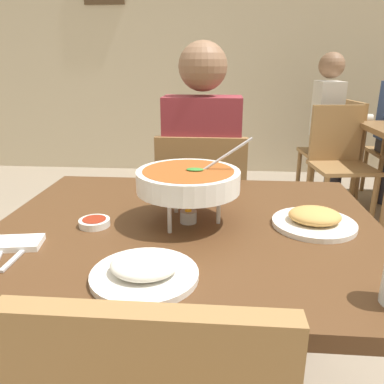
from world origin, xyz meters
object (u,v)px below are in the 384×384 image
Objects in this scene: rice_plate at (144,270)px; chair_bg_window at (339,156)px; diner_main at (202,163)px; sauce_dish at (94,222)px; appetizer_plate at (314,220)px; chair_bg_middle at (339,145)px; curry_bowl at (188,181)px; patron_bg_middle at (330,119)px; dining_table_main at (188,258)px; chair_diner_main at (202,210)px.

chair_bg_window is (1.10, 2.36, -0.27)m from rice_plate.
sauce_dish is at bearing -108.22° from diner_main.
appetizer_plate is 2.60m from chair_bg_middle.
patron_bg_middle is at bearing 67.08° from curry_bowl.
diner_main is 3.94× the size of curry_bowl.
rice_plate is (-0.07, -0.32, -0.11)m from curry_bowl.
patron_bg_middle is (0.68, 2.49, -0.03)m from appetizer_plate.
chair_bg_middle is at bearing 65.10° from curry_bowl.
curry_bowl is at bearing -112.92° from patron_bg_middle.
rice_plate is at bearing -111.72° from patron_bg_middle.
patron_bg_middle is at bearing 67.19° from dining_table_main.
sauce_dish is 2.90m from chair_bg_middle.
chair_bg_window is at bearing 50.84° from diner_main.
appetizer_plate is 0.27× the size of chair_bg_window.
appetizer_plate is (0.37, 0.01, 0.13)m from dining_table_main.
chair_bg_middle is at bearing 72.51° from appetizer_plate.
sauce_dish is 0.10× the size of chair_bg_window.
patron_bg_middle is (1.32, 2.54, -0.02)m from sauce_dish.
chair_diner_main is (-0.00, 0.76, -0.13)m from dining_table_main.
chair_bg_window is at bearing 63.19° from curry_bowl.
chair_diner_main is at bearing 116.40° from appetizer_plate.
patron_bg_middle is (1.05, 2.50, 0.10)m from dining_table_main.
sauce_dish is (-0.27, -0.04, 0.13)m from dining_table_main.
patron_bg_middle reaches higher than dining_table_main.
patron_bg_middle is (1.05, 2.49, -0.14)m from curry_bowl.
diner_main is 5.46× the size of appetizer_plate.
chair_bg_window is at bearing 51.56° from chair_diner_main.
curry_bowl is (-0.00, -0.74, 0.38)m from chair_diner_main.
chair_bg_window reaches higher than dining_table_main.
dining_table_main is 0.79m from diner_main.
patron_bg_middle reaches higher than appetizer_plate.
chair_diner_main is 0.87m from appetizer_plate.
chair_bg_middle is 0.45m from chair_bg_window.
chair_diner_main is at bearing 86.34° from rice_plate.
chair_diner_main is 0.69× the size of diner_main.
diner_main is 1.10m from rice_plate.
appetizer_plate is at bearing 0.04° from curry_bowl.
patron_bg_middle is (-0.09, 0.02, 0.24)m from chair_bg_middle.
chair_diner_main is 0.88m from sauce_dish.
chair_bg_window reaches higher than appetizer_plate.
diner_main is 2.06m from chair_bg_middle.
rice_plate and appetizer_plate have the same top height.
dining_table_main is 0.34m from rice_plate.
chair_diner_main is 1.66m from chair_bg_window.
curry_bowl is 0.37× the size of chair_bg_window.
chair_bg_middle and chair_bg_window have the same top height.
curry_bowl is 0.38m from appetizer_plate.
diner_main reaches higher than appetizer_plate.
curry_bowl is at bearing -114.90° from chair_bg_middle.
rice_plate is 2.62m from chair_bg_window.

